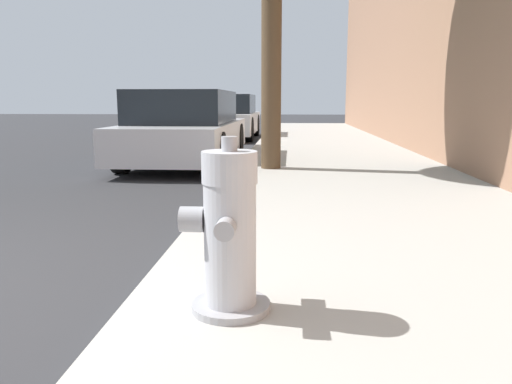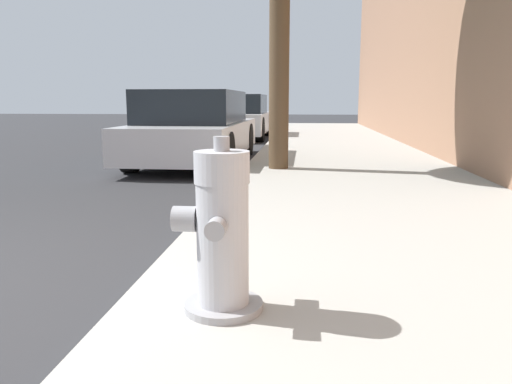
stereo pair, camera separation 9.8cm
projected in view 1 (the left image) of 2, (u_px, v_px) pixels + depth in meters
sidewalk_slab at (453, 324)px, 2.35m from camera, size 3.15×40.00×0.15m
fire_hydrant at (229, 234)px, 2.27m from camera, size 0.41×0.42×0.81m
parked_car_near at (187, 128)px, 8.93m from camera, size 1.72×4.49×1.29m
parked_car_mid at (227, 117)px, 14.85m from camera, size 1.74×4.04×1.30m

